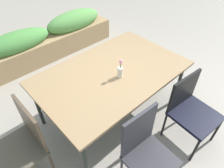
# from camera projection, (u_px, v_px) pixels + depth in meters

# --- Properties ---
(ground_plane) EXTENTS (12.00, 12.00, 0.00)m
(ground_plane) POSITION_uv_depth(u_px,v_px,m) (114.00, 107.00, 3.04)
(ground_plane) COLOR gray
(dining_table) EXTENTS (1.86, 1.19, 0.76)m
(dining_table) POSITION_uv_depth(u_px,v_px,m) (112.00, 74.00, 2.48)
(dining_table) COLOR #8C704C
(dining_table) RESTS_ON ground
(chair_end_left) EXTENTS (0.50, 0.50, 0.94)m
(chair_end_left) POSITION_uv_depth(u_px,v_px,m) (22.00, 143.00, 1.99)
(chair_end_left) COLOR #484536
(chair_end_left) RESTS_ON ground
(chair_near_right) EXTENTS (0.54, 0.54, 0.90)m
(chair_near_right) POSITION_uv_depth(u_px,v_px,m) (191.00, 108.00, 2.35)
(chair_near_right) COLOR black
(chair_near_right) RESTS_ON ground
(chair_near_left) EXTENTS (0.46, 0.46, 0.99)m
(chair_near_left) POSITION_uv_depth(u_px,v_px,m) (146.00, 150.00, 1.89)
(chair_near_left) COLOR #2B2A30
(chair_near_left) RESTS_ON ground
(flower_vase) EXTENTS (0.06, 0.06, 0.25)m
(flower_vase) POSITION_uv_depth(u_px,v_px,m) (120.00, 69.00, 2.31)
(flower_vase) COLOR silver
(flower_vase) RESTS_ON dining_table
(planter_box) EXTENTS (2.69, 0.51, 0.74)m
(planter_box) POSITION_uv_depth(u_px,v_px,m) (50.00, 39.00, 3.89)
(planter_box) COLOR #9E7F56
(planter_box) RESTS_ON ground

